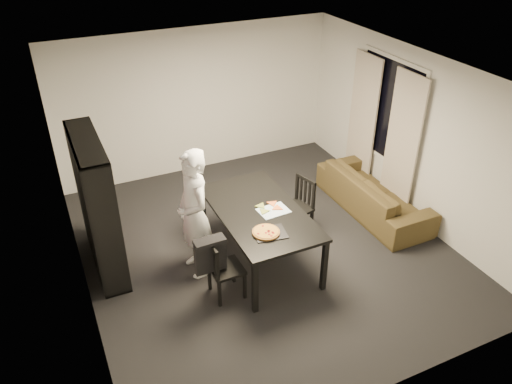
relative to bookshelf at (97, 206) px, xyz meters
name	(u,v)px	position (x,y,z in m)	size (l,w,h in m)	color
room	(265,169)	(2.16, -0.60, 0.35)	(5.01, 5.51, 2.61)	black
window_pane	(389,110)	(4.64, 0.00, 0.55)	(0.02, 1.40, 1.60)	black
window_frame	(388,110)	(4.64, 0.00, 0.55)	(0.03, 1.52, 1.72)	white
curtain_left	(402,144)	(4.56, -0.52, 0.20)	(0.03, 0.70, 2.25)	beige
curtain_right	(363,120)	(4.56, 0.52, 0.20)	(0.03, 0.70, 2.25)	beige
bookshelf	(97,206)	(0.00, 0.00, 0.00)	(0.35, 1.50, 1.90)	black
dining_table	(259,215)	(1.97, -0.81, -0.21)	(1.09, 1.96, 0.82)	black
chair_left	(220,265)	(1.21, -1.30, -0.46)	(0.41, 0.41, 0.87)	black
chair_right	(300,202)	(2.82, -0.45, -0.44)	(0.51, 0.51, 0.90)	black
draped_jacket	(210,254)	(1.09, -1.30, -0.23)	(0.40, 0.18, 0.48)	black
person	(194,214)	(1.11, -0.67, -0.04)	(0.66, 0.44, 1.82)	silver
baking_tray	(270,233)	(1.87, -1.35, -0.13)	(0.40, 0.32, 0.01)	black
pepperoni_pizza	(266,232)	(1.82, -1.33, -0.11)	(0.35, 0.35, 0.03)	#945F2A
kitchen_towel	(273,211)	(2.14, -0.91, -0.13)	(0.40, 0.30, 0.01)	white
pizza_slices	(268,207)	(2.11, -0.82, -0.12)	(0.37, 0.31, 0.01)	#B48B38
sofa	(374,193)	(4.19, -0.46, -0.63)	(2.16, 0.84, 0.63)	#47361C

